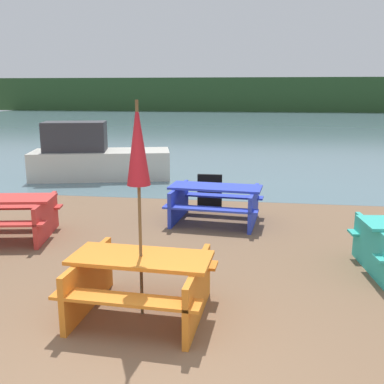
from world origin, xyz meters
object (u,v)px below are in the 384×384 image
object	(u,v)px
picnic_table_blue	(215,200)
signboard	(210,191)
picnic_table_orange	(141,279)
boat	(95,158)
picnic_table_red	(8,214)
umbrella_crimson	(138,147)

from	to	relation	value
picnic_table_blue	signboard	world-z (taller)	signboard
picnic_table_orange	boat	bearing A→B (deg)	113.54
picnic_table_orange	signboard	bearing A→B (deg)	86.92
picnic_table_blue	signboard	xyz separation A→B (m)	(-0.23, 1.14, -0.07)
picnic_table_blue	signboard	distance (m)	1.17
picnic_table_red	picnic_table_orange	bearing A→B (deg)	-38.14
umbrella_crimson	picnic_table_red	bearing A→B (deg)	141.86
signboard	picnic_table_red	bearing A→B (deg)	-141.49
umbrella_crimson	picnic_table_orange	bearing A→B (deg)	-82.87
picnic_table_blue	boat	distance (m)	5.66
picnic_table_red	umbrella_crimson	size ratio (longest dim) A/B	0.73
picnic_table_red	boat	size ratio (longest dim) A/B	0.43
boat	signboard	xyz separation A→B (m)	(3.74, -2.89, -0.24)
picnic_table_orange	picnic_table_blue	bearing A→B (deg)	82.65
umbrella_crimson	picnic_table_blue	bearing A→B (deg)	82.65
picnic_table_red	picnic_table_blue	world-z (taller)	picnic_table_red
signboard	picnic_table_blue	bearing A→B (deg)	-78.47
picnic_table_orange	umbrella_crimson	world-z (taller)	umbrella_crimson
picnic_table_red	umbrella_crimson	xyz separation A→B (m)	(3.06, -2.41, 1.55)
picnic_table_red	umbrella_crimson	world-z (taller)	umbrella_crimson
picnic_table_orange	umbrella_crimson	size ratio (longest dim) A/B	0.68
picnic_table_red	umbrella_crimson	distance (m)	4.19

